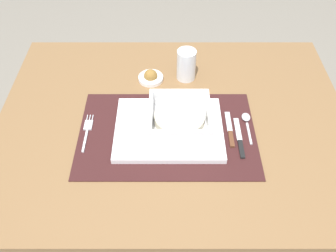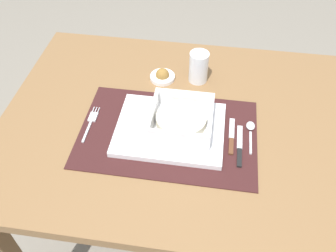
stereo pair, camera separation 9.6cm
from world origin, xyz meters
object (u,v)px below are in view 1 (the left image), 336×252
at_px(condiment_saucer, 152,77).
at_px(porridge_bowl, 180,119).
at_px(spoon, 248,121).
at_px(bread_knife, 231,131).
at_px(butter_knife, 240,140).
at_px(dining_table, 174,143).
at_px(drinking_glass, 187,66).
at_px(fork, 88,130).

bearing_deg(condiment_saucer, porridge_bowl, -68.14).
distance_m(spoon, bread_knife, 0.06).
height_order(porridge_bowl, butter_knife, porridge_bowl).
bearing_deg(porridge_bowl, dining_table, 113.27).
distance_m(dining_table, butter_knife, 0.22).
bearing_deg(spoon, condiment_saucer, 145.04).
distance_m(dining_table, porridge_bowl, 0.15).
distance_m(dining_table, condiment_saucer, 0.22).
bearing_deg(drinking_glass, butter_knife, -63.52).
distance_m(dining_table, bread_knife, 0.19).
distance_m(fork, bread_knife, 0.39).
bearing_deg(porridge_bowl, bread_knife, -5.65).
bearing_deg(condiment_saucer, fork, -127.01).
height_order(fork, butter_knife, butter_knife).
distance_m(porridge_bowl, drinking_glass, 0.22).
relative_size(fork, drinking_glass, 1.36).
xyz_separation_m(dining_table, condiment_saucer, (-0.07, 0.17, 0.11)).
bearing_deg(porridge_bowl, fork, -178.23).
height_order(butter_knife, drinking_glass, drinking_glass).
bearing_deg(bread_knife, spoon, 29.68).
distance_m(spoon, drinking_glass, 0.26).
relative_size(dining_table, fork, 7.40).
relative_size(fork, condiment_saucer, 1.73).
height_order(dining_table, fork, fork).
relative_size(spoon, bread_knife, 0.84).
bearing_deg(condiment_saucer, spoon, -34.87).
relative_size(fork, butter_knife, 0.95).
relative_size(fork, spoon, 1.23).
bearing_deg(bread_knife, condiment_saucer, 129.17).
bearing_deg(bread_knife, butter_knife, -60.95).
xyz_separation_m(dining_table, porridge_bowl, (0.02, -0.04, 0.14)).
bearing_deg(spoon, butter_knife, -113.06).
bearing_deg(porridge_bowl, drinking_glass, 83.53).
bearing_deg(spoon, drinking_glass, 128.74).
bearing_deg(drinking_glass, fork, -140.02).
height_order(spoon, bread_knife, spoon).
bearing_deg(condiment_saucer, drinking_glass, 6.05).
bearing_deg(butter_knife, spoon, 64.01).
bearing_deg(butter_knife, fork, 171.72).
bearing_deg(bread_knife, dining_table, 156.13).
xyz_separation_m(fork, drinking_glass, (0.28, 0.23, 0.04)).
bearing_deg(fork, bread_knife, -4.67).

